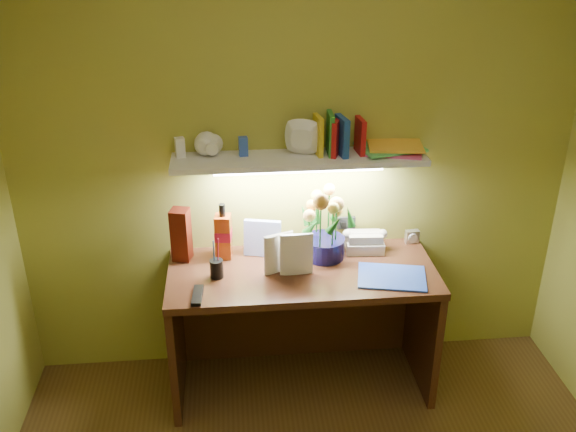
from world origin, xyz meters
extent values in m
cube|color=#37180F|center=(0.00, 1.20, 0.38)|extent=(1.40, 0.60, 0.75)
cube|color=silver|center=(0.65, 1.44, 0.79)|extent=(0.08, 0.04, 0.08)
cube|color=#55150A|center=(-0.63, 1.39, 0.89)|extent=(0.11, 0.11, 0.29)
cylinder|color=black|center=(-0.44, 1.17, 0.83)|extent=(0.08, 0.08, 0.17)
cube|color=black|center=(-0.54, 1.00, 0.76)|extent=(0.06, 0.17, 0.02)
cube|color=blue|center=(0.45, 1.08, 0.75)|extent=(0.39, 0.32, 0.01)
imported|color=white|center=(-0.20, 1.16, 0.86)|extent=(0.16, 0.08, 0.22)
imported|color=white|center=(-0.12, 1.16, 0.87)|extent=(0.17, 0.02, 0.23)
cube|color=white|center=(0.00, 1.38, 1.30)|extent=(1.30, 0.25, 0.03)
imported|color=white|center=(-0.48, 1.39, 1.36)|extent=(0.14, 0.14, 0.09)
imported|color=white|center=(-0.44, 1.37, 1.36)|extent=(0.11, 0.11, 0.10)
imported|color=white|center=(0.01, 1.37, 1.34)|extent=(0.24, 0.24, 0.05)
cube|color=white|center=(-0.60, 1.43, 1.37)|extent=(0.06, 0.05, 0.10)
cube|color=blue|center=(-0.28, 1.42, 1.36)|extent=(0.05, 0.04, 0.10)
cube|color=#B41415|center=(0.19, 1.38, 1.41)|extent=(0.07, 0.13, 0.19)
cube|color=gold|center=(0.10, 1.40, 1.42)|extent=(0.04, 0.13, 0.20)
cube|color=#1A4393|center=(0.22, 1.38, 1.41)|extent=(0.06, 0.15, 0.20)
cube|color=#2F822D|center=(0.16, 1.40, 1.42)|extent=(0.03, 0.14, 0.22)
cube|color=#B41415|center=(0.31, 1.40, 1.41)|extent=(0.04, 0.13, 0.18)
cube|color=#E95094|center=(0.49, 1.41, 1.32)|extent=(0.35, 0.29, 0.01)
cube|color=#56CA66|center=(0.48, 1.42, 1.34)|extent=(0.36, 0.30, 0.01)
cube|color=yellow|center=(0.50, 1.40, 1.35)|extent=(0.30, 0.24, 0.01)
camera|label=1|loc=(-0.35, -1.67, 2.46)|focal=40.00mm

